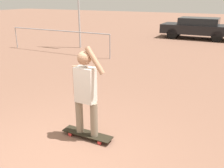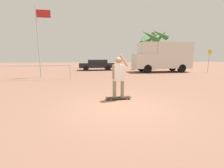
{
  "view_description": "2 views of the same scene",
  "coord_description": "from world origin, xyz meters",
  "px_view_note": "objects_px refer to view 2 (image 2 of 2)",
  "views": [
    {
      "loc": [
        2.39,
        -2.73,
        2.59
      ],
      "look_at": [
        0.22,
        1.59,
        0.88
      ],
      "focal_mm": 40.0,
      "sensor_mm": 36.0,
      "label": 1
    },
    {
      "loc": [
        -1.09,
        -4.92,
        1.72
      ],
      "look_at": [
        -0.07,
        1.54,
        0.51
      ],
      "focal_mm": 24.0,
      "sensor_mm": 36.0,
      "label": 2
    }
  ],
  "objects_px": {
    "skateboard": "(118,98)",
    "person_skateboarder": "(119,75)",
    "flagpole": "(39,36)",
    "palm_tree_near_van": "(153,38)",
    "street_sign": "(209,58)",
    "parked_car_black": "(97,64)",
    "camper_van": "(163,56)"
  },
  "relations": [
    {
      "from": "palm_tree_near_van",
      "to": "flagpole",
      "type": "bearing_deg",
      "value": -151.57
    },
    {
      "from": "camper_van",
      "to": "parked_car_black",
      "type": "distance_m",
      "value": 7.9
    },
    {
      "from": "palm_tree_near_van",
      "to": "flagpole",
      "type": "xyz_separation_m",
      "value": [
        -12.64,
        -6.85,
        -0.94
      ]
    },
    {
      "from": "person_skateboarder",
      "to": "flagpole",
      "type": "bearing_deg",
      "value": 123.73
    },
    {
      "from": "palm_tree_near_van",
      "to": "flagpole",
      "type": "relative_size",
      "value": 0.96
    },
    {
      "from": "flagpole",
      "to": "palm_tree_near_van",
      "type": "bearing_deg",
      "value": 28.43
    },
    {
      "from": "person_skateboarder",
      "to": "street_sign",
      "type": "bearing_deg",
      "value": 36.81
    },
    {
      "from": "parked_car_black",
      "to": "palm_tree_near_van",
      "type": "height_order",
      "value": "palm_tree_near_van"
    },
    {
      "from": "parked_car_black",
      "to": "flagpole",
      "type": "bearing_deg",
      "value": -129.7
    },
    {
      "from": "skateboard",
      "to": "parked_car_black",
      "type": "xyz_separation_m",
      "value": [
        -0.09,
        13.31,
        0.64
      ]
    },
    {
      "from": "flagpole",
      "to": "person_skateboarder",
      "type": "bearing_deg",
      "value": -56.27
    },
    {
      "from": "person_skateboarder",
      "to": "palm_tree_near_van",
      "type": "distance_m",
      "value": 16.53
    },
    {
      "from": "street_sign",
      "to": "person_skateboarder",
      "type": "bearing_deg",
      "value": -143.19
    },
    {
      "from": "flagpole",
      "to": "street_sign",
      "type": "bearing_deg",
      "value": 4.53
    },
    {
      "from": "skateboard",
      "to": "person_skateboarder",
      "type": "height_order",
      "value": "person_skateboarder"
    },
    {
      "from": "camper_van",
      "to": "person_skateboarder",
      "type": "bearing_deg",
      "value": -125.0
    },
    {
      "from": "camper_van",
      "to": "parked_car_black",
      "type": "bearing_deg",
      "value": 155.2
    },
    {
      "from": "parked_car_black",
      "to": "street_sign",
      "type": "height_order",
      "value": "street_sign"
    },
    {
      "from": "camper_van",
      "to": "street_sign",
      "type": "distance_m",
      "value": 4.86
    },
    {
      "from": "camper_van",
      "to": "street_sign",
      "type": "relative_size",
      "value": 2.62
    },
    {
      "from": "parked_car_black",
      "to": "person_skateboarder",
      "type": "bearing_deg",
      "value": -89.6
    },
    {
      "from": "flagpole",
      "to": "street_sign",
      "type": "relative_size",
      "value": 2.31
    },
    {
      "from": "parked_car_black",
      "to": "flagpole",
      "type": "distance_m",
      "value": 8.05
    },
    {
      "from": "street_sign",
      "to": "parked_car_black",
      "type": "bearing_deg",
      "value": 158.93
    },
    {
      "from": "palm_tree_near_van",
      "to": "street_sign",
      "type": "xyz_separation_m",
      "value": [
        4.03,
        -5.52,
        -2.67
      ]
    },
    {
      "from": "skateboard",
      "to": "flagpole",
      "type": "bearing_deg",
      "value": 123.74
    },
    {
      "from": "parked_car_black",
      "to": "street_sign",
      "type": "relative_size",
      "value": 1.78
    },
    {
      "from": "skateboard",
      "to": "street_sign",
      "type": "distance_m",
      "value": 14.7
    },
    {
      "from": "palm_tree_near_van",
      "to": "skateboard",
      "type": "bearing_deg",
      "value": -118.25
    },
    {
      "from": "parked_car_black",
      "to": "flagpole",
      "type": "height_order",
      "value": "flagpole"
    },
    {
      "from": "skateboard",
      "to": "street_sign",
      "type": "xyz_separation_m",
      "value": [
        11.71,
        8.76,
        1.47
      ]
    },
    {
      "from": "parked_car_black",
      "to": "palm_tree_near_van",
      "type": "relative_size",
      "value": 0.8
    }
  ]
}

